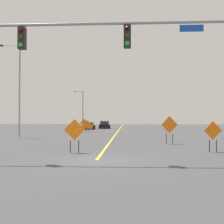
# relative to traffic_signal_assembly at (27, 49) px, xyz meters

# --- Properties ---
(ground) EXTENTS (159.03, 159.03, 0.00)m
(ground) POSITION_rel_traffic_signal_assembly_xyz_m (3.37, 0.01, -5.27)
(ground) COLOR #444447
(road_centre_stripe) EXTENTS (0.16, 88.35, 0.01)m
(road_centre_stripe) POSITION_rel_traffic_signal_assembly_xyz_m (3.37, 44.19, -5.27)
(road_centre_stripe) COLOR yellow
(road_centre_stripe) RESTS_ON ground
(traffic_signal_assembly) EXTENTS (15.26, 0.44, 6.76)m
(traffic_signal_assembly) POSITION_rel_traffic_signal_assembly_xyz_m (0.00, 0.00, 0.00)
(traffic_signal_assembly) COLOR gray
(traffic_signal_assembly) RESTS_ON ground
(street_lamp_mid_right) EXTENTS (2.35, 0.24, 9.08)m
(street_lamp_mid_right) POSITION_rel_traffic_signal_assembly_xyz_m (-7.01, 60.27, -0.26)
(street_lamp_mid_right) COLOR black
(street_lamp_mid_right) RESTS_ON ground
(street_lamp_far_right) EXTENTS (2.32, 0.24, 9.78)m
(street_lamp_far_right) POSITION_rel_traffic_signal_assembly_xyz_m (-6.65, 15.82, 0.09)
(street_lamp_far_right) COLOR gray
(street_lamp_far_right) RESTS_ON ground
(construction_sign_left_shoulder) EXTENTS (1.18, 0.34, 1.92)m
(construction_sign_left_shoulder) POSITION_rel_traffic_signal_assembly_xyz_m (1.81, 2.73, -4.06)
(construction_sign_left_shoulder) COLOR orange
(construction_sign_left_shoulder) RESTS_ON ground
(construction_sign_median_far) EXTENTS (1.27, 0.16, 1.91)m
(construction_sign_median_far) POSITION_rel_traffic_signal_assembly_xyz_m (-1.86, 30.14, -4.09)
(construction_sign_median_far) COLOR orange
(construction_sign_median_far) RESTS_ON ground
(construction_sign_right_shoulder) EXTENTS (1.31, 0.37, 2.14)m
(construction_sign_right_shoulder) POSITION_rel_traffic_signal_assembly_xyz_m (8.05, 8.86, -3.91)
(construction_sign_right_shoulder) COLOR orange
(construction_sign_right_shoulder) RESTS_ON ground
(construction_sign_right_lane) EXTENTS (1.08, 0.25, 1.69)m
(construction_sign_right_lane) POSITION_rel_traffic_signal_assembly_xyz_m (-0.92, 27.16, -4.22)
(construction_sign_right_lane) COLOR orange
(construction_sign_right_lane) RESTS_ON ground
(construction_sign_median_near) EXTENTS (1.09, 0.22, 1.80)m
(construction_sign_median_near) POSITION_rel_traffic_signal_assembly_xyz_m (9.80, 3.59, -4.13)
(construction_sign_median_near) COLOR orange
(construction_sign_median_near) RESTS_ON ground
(car_black_near) EXTENTS (2.06, 4.13, 1.43)m
(car_black_near) POSITION_rel_traffic_signal_assembly_xyz_m (0.43, 41.06, -4.61)
(car_black_near) COLOR black
(car_black_near) RESTS_ON ground
(car_orange_passing) EXTENTS (2.02, 3.92, 1.24)m
(car_orange_passing) POSITION_rel_traffic_signal_assembly_xyz_m (-2.11, 37.39, -4.69)
(car_orange_passing) COLOR orange
(car_orange_passing) RESTS_ON ground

